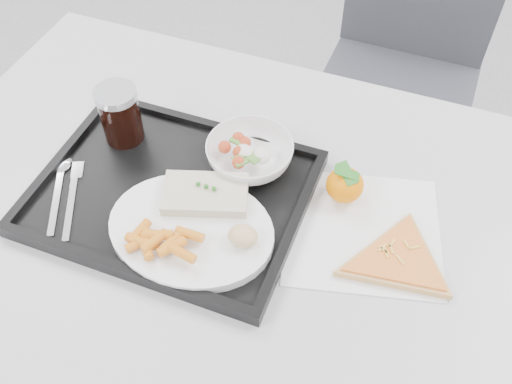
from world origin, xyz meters
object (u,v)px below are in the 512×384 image
(salad_bowl, at_px, (250,155))
(chair, at_px, (406,52))
(table, at_px, (243,232))
(dinner_plate, at_px, (191,230))
(tangerine, at_px, (345,185))
(pizza_slice, at_px, (398,260))
(cola_glass, at_px, (120,114))
(tray, at_px, (172,194))

(salad_bowl, bearing_deg, chair, 76.68)
(table, distance_m, chair, 0.86)
(chair, height_order, dinner_plate, chair)
(dinner_plate, relative_size, tangerine, 3.28)
(table, distance_m, tangerine, 0.20)
(pizza_slice, bearing_deg, cola_glass, 170.84)
(table, xyz_separation_m, cola_glass, (-0.26, 0.07, 0.14))
(chair, height_order, salad_bowl, chair)
(cola_glass, bearing_deg, table, -15.32)
(tray, bearing_deg, table, 8.38)
(pizza_slice, bearing_deg, table, 177.07)
(tangerine, distance_m, pizza_slice, 0.15)
(dinner_plate, xyz_separation_m, tangerine, (0.20, 0.17, 0.01))
(dinner_plate, height_order, pizza_slice, dinner_plate)
(table, xyz_separation_m, salad_bowl, (-0.02, 0.09, 0.11))
(dinner_plate, bearing_deg, tangerine, 39.41)
(table, relative_size, pizza_slice, 4.05)
(tray, relative_size, salad_bowl, 2.96)
(dinner_plate, distance_m, salad_bowl, 0.18)
(chair, relative_size, tray, 2.07)
(table, height_order, dinner_plate, dinner_plate)
(tray, distance_m, salad_bowl, 0.15)
(table, bearing_deg, tray, -171.62)
(tangerine, bearing_deg, pizza_slice, -40.30)
(salad_bowl, bearing_deg, table, -77.03)
(chair, bearing_deg, dinner_plate, -102.80)
(chair, relative_size, pizza_slice, 3.14)
(tray, height_order, cola_glass, cola_glass)
(chair, distance_m, salad_bowl, 0.80)
(tray, height_order, pizza_slice, tray)
(table, relative_size, tray, 2.67)
(dinner_plate, relative_size, cola_glass, 2.50)
(dinner_plate, xyz_separation_m, pizza_slice, (0.32, 0.07, -0.01))
(cola_glass, height_order, pizza_slice, cola_glass)
(tray, xyz_separation_m, cola_glass, (-0.14, 0.09, 0.06))
(tray, height_order, tangerine, tangerine)
(chair, height_order, pizza_slice, chair)
(tray, bearing_deg, dinner_plate, -44.21)
(table, height_order, tangerine, tangerine)
(salad_bowl, xyz_separation_m, cola_glass, (-0.24, -0.02, 0.03))
(chair, distance_m, pizza_slice, 0.88)
(tangerine, relative_size, pizza_slice, 0.28)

